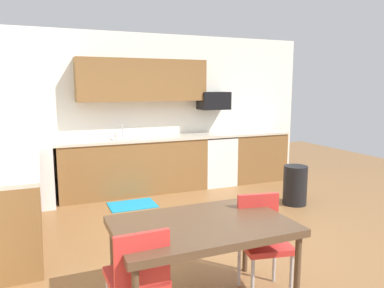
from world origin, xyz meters
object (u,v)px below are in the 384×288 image
Objects in this scene: refrigerator at (24,147)px; oven_range at (216,160)px; microwave at (214,101)px; chair_far_side at (138,274)px; trash_bin at (295,185)px; chair_near_table at (262,236)px; dining_table at (202,230)px.

oven_range is at bearing 1.44° from refrigerator.
oven_range is at bearing -90.00° from microwave.
microwave is at bearing 57.39° from chair_far_side.
refrigerator is 3.26m from microwave.
chair_far_side is 1.42× the size of trash_bin.
refrigerator is 3.23m from oven_range.
refrigerator is 3.88m from chair_near_table.
refrigerator is 2.14× the size of chair_near_table.
oven_range is (3.19, 0.08, -0.45)m from refrigerator.
chair_far_side is at bearing -123.32° from oven_range.
dining_table is (-1.82, -3.55, -0.87)m from microwave.
trash_bin is (2.99, 2.09, -0.20)m from chair_far_side.
oven_range reaches higher than dining_table.
trash_bin is (2.42, 1.90, -0.37)m from dining_table.
microwave is (3.19, 0.18, 0.63)m from refrigerator.
oven_range is 3.61m from chair_near_table.
microwave is 2.15m from trash_bin.
dining_table is at bearing -117.84° from oven_range.
chair_far_side is at bearing -77.32° from refrigerator.
microwave reaches higher than dining_table.
dining_table is at bearing -67.85° from refrigerator.
chair_near_table is (-1.22, -3.50, -1.03)m from microwave.
refrigerator is at bearing 120.70° from chair_near_table.
chair_far_side is 3.65m from trash_bin.
dining_table is (1.37, -3.37, -0.24)m from refrigerator.
dining_table is 3.10m from trash_bin.
chair_far_side is at bearing -161.61° from dining_table.
dining_table is 0.62m from chair_near_table.
refrigerator is 3.36× the size of microwave.
dining_table reaches higher than trash_bin.
trash_bin is (1.82, 1.85, -0.20)m from chair_near_table.
refrigerator reaches higher than dining_table.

